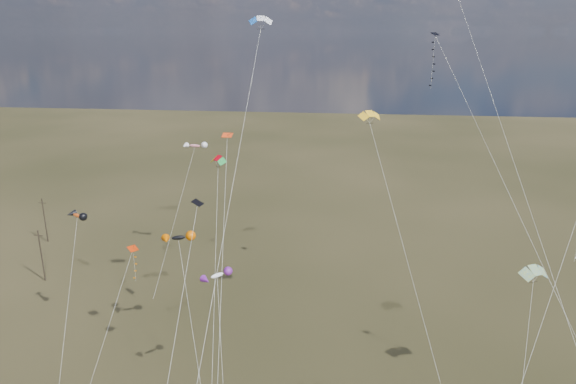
# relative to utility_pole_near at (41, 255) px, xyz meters

# --- Properties ---
(utility_pole_near) EXTENTS (1.40, 0.20, 8.00)m
(utility_pole_near) POSITION_rel_utility_pole_near_xyz_m (0.00, 0.00, 0.00)
(utility_pole_near) COLOR black
(utility_pole_near) RESTS_ON ground
(utility_pole_far) EXTENTS (1.40, 0.20, 8.00)m
(utility_pole_far) POSITION_rel_utility_pole_near_xyz_m (-8.00, 14.00, 0.00)
(utility_pole_far) COLOR black
(utility_pole_far) RESTS_ON ground
(diamond_black_high) EXTENTS (17.24, 21.25, 35.41)m
(diamond_black_high) POSITION_rel_utility_pole_near_xyz_m (54.59, -4.05, 26.12)
(diamond_black_high) COLOR black
(diamond_black_high) RESTS_ON ground
(diamond_navy_tall) EXTENTS (14.74, 25.19, 43.88)m
(diamond_navy_tall) POSITION_rel_utility_pole_near_xyz_m (54.79, -6.61, 33.34)
(diamond_navy_tall) COLOR #0B0B45
(diamond_navy_tall) RESTS_ON ground
(diamond_black_mid) EXTENTS (1.50, 15.39, 21.03)m
(diamond_black_mid) POSITION_rel_utility_pole_near_xyz_m (30.78, -25.66, 11.43)
(diamond_black_mid) COLOR black
(diamond_black_mid) RESTS_ON ground
(diamond_red_low) EXTENTS (2.66, 10.84, 12.69)m
(diamond_red_low) POSITION_rel_utility_pole_near_xyz_m (20.83, -14.74, 6.07)
(diamond_red_low) COLOR red
(diamond_red_low) RESTS_ON ground
(diamond_orange_center) EXTENTS (2.64, 18.42, 26.60)m
(diamond_orange_center) POSITION_rel_utility_pole_near_xyz_m (33.86, -24.07, 14.96)
(diamond_orange_center) COLOR #EF4112
(diamond_orange_center) RESTS_ON ground
(parafoil_yellow) EXTENTS (9.89, 15.41, 27.85)m
(parafoil_yellow) POSITION_rel_utility_pole_near_xyz_m (46.49, -9.53, 22.99)
(parafoil_yellow) COLOR yellow
(parafoil_yellow) RESTS_ON ground
(parafoil_blue_white) EXTENTS (3.60, 30.12, 37.36)m
(parafoil_blue_white) POSITION_rel_utility_pole_near_xyz_m (35.08, -11.06, 32.38)
(parafoil_blue_white) COLOR blue
(parafoil_blue_white) RESTS_ON ground
(parafoil_striped) EXTENTS (4.65, 11.40, 15.42)m
(parafoil_striped) POSITION_rel_utility_pole_near_xyz_m (61.64, -19.29, 10.57)
(parafoil_striped) COLOR yellow
(parafoil_striped) RESTS_ON ground
(parafoil_tricolor) EXTENTS (3.96, 18.31, 23.34)m
(parafoil_tricolor) POSITION_rel_utility_pole_near_xyz_m (30.70, -13.16, 18.55)
(parafoil_tricolor) COLOR #D2CC07
(parafoil_tricolor) RESTS_ON ground
(novelty_black_orange) EXTENTS (6.78, 11.29, 14.30)m
(novelty_black_orange) POSITION_rel_utility_pole_near_xyz_m (25.94, -13.45, 9.56)
(novelty_black_orange) COLOR black
(novelty_black_orange) RESTS_ON ground
(novelty_orange_black) EXTENTS (4.17, 13.71, 15.98)m
(novelty_orange_black) POSITION_rel_utility_pole_near_xyz_m (13.78, -12.54, 11.29)
(novelty_orange_black) COLOR #DA4E15
(novelty_orange_black) RESTS_ON ground
(novelty_white_purple) EXTENTS (3.51, 8.76, 14.34)m
(novelty_white_purple) POSITION_rel_utility_pole_near_xyz_m (32.64, -22.34, 9.76)
(novelty_white_purple) COLOR white
(novelty_white_purple) RESTS_ON ground
(novelty_redwhite_stripe) EXTENTS (4.73, 14.84, 19.47)m
(novelty_redwhite_stripe) POSITION_rel_utility_pole_near_xyz_m (20.94, 10.18, 14.72)
(novelty_redwhite_stripe) COLOR red
(novelty_redwhite_stripe) RESTS_ON ground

